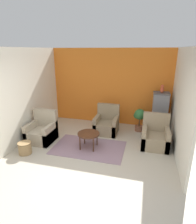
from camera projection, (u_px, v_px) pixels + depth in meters
name	position (u px, v px, depth m)	size (l,w,h in m)	color
ground_plane	(79.00, 176.00, 4.15)	(20.00, 20.00, 0.00)	beige
wall_back_accent	(110.00, 87.00, 6.82)	(4.43, 0.06, 2.73)	orange
wall_left	(30.00, 94.00, 5.79)	(0.06, 3.35, 2.73)	silver
wall_right	(181.00, 104.00, 4.72)	(0.06, 3.35, 2.73)	silver
area_rug	(89.00, 148.00, 5.34)	(2.01, 1.26, 0.01)	gray
coffee_table	(89.00, 135.00, 5.21)	(0.62, 0.62, 0.46)	#472819
armchair_left	(42.00, 132.00, 5.69)	(0.75, 0.76, 0.93)	tan
armchair_right	(155.00, 137.00, 5.36)	(0.75, 0.76, 0.93)	#9E896B
armchair_middle	(107.00, 124.00, 6.27)	(0.75, 0.76, 0.93)	#8E7A5B
birdcage	(159.00, 113.00, 6.17)	(0.51, 0.51, 1.36)	#555559
parrot	(162.00, 89.00, 5.92)	(0.12, 0.22, 0.27)	#D14C2D
potted_plant	(140.00, 117.00, 6.31)	(0.40, 0.36, 0.78)	brown
wicker_basket	(25.00, 148.00, 5.00)	(0.35, 0.35, 0.32)	#A37F51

